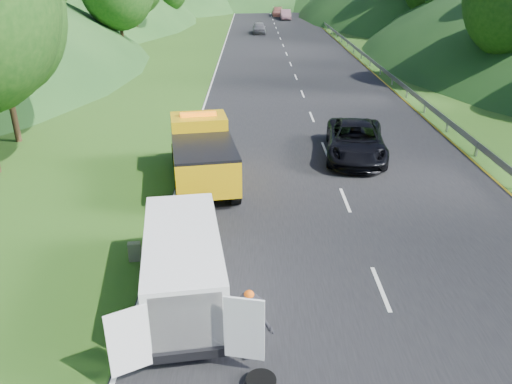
{
  "coord_description": "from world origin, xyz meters",
  "views": [
    {
      "loc": [
        -0.74,
        -13.98,
        8.59
      ],
      "look_at": [
        -0.59,
        2.0,
        1.3
      ],
      "focal_mm": 35.0,
      "sensor_mm": 36.0,
      "label": 1
    }
  ],
  "objects_px": {
    "tow_truck": "(202,153)",
    "child": "(215,264)",
    "worker": "(249,357)",
    "passing_suv": "(354,157)",
    "white_van": "(183,262)",
    "suitcase": "(135,252)",
    "woman": "(191,258)"
  },
  "relations": [
    {
      "from": "tow_truck",
      "to": "passing_suv",
      "type": "distance_m",
      "value": 7.91
    },
    {
      "from": "woman",
      "to": "worker",
      "type": "height_order",
      "value": "worker"
    },
    {
      "from": "tow_truck",
      "to": "white_van",
      "type": "distance_m",
      "value": 8.29
    },
    {
      "from": "white_van",
      "to": "woman",
      "type": "bearing_deg",
      "value": 83.8
    },
    {
      "from": "worker",
      "to": "passing_suv",
      "type": "xyz_separation_m",
      "value": [
        5.12,
        13.69,
        0.0
      ]
    },
    {
      "from": "worker",
      "to": "suitcase",
      "type": "distance_m",
      "value": 5.69
    },
    {
      "from": "woman",
      "to": "white_van",
      "type": "bearing_deg",
      "value": -168.28
    },
    {
      "from": "tow_truck",
      "to": "suitcase",
      "type": "height_order",
      "value": "tow_truck"
    },
    {
      "from": "white_van",
      "to": "worker",
      "type": "height_order",
      "value": "white_van"
    },
    {
      "from": "suitcase",
      "to": "child",
      "type": "bearing_deg",
      "value": -6.25
    },
    {
      "from": "tow_truck",
      "to": "child",
      "type": "bearing_deg",
      "value": -91.78
    },
    {
      "from": "woman",
      "to": "child",
      "type": "height_order",
      "value": "woman"
    },
    {
      "from": "child",
      "to": "worker",
      "type": "relative_size",
      "value": 0.58
    },
    {
      "from": "child",
      "to": "white_van",
      "type": "bearing_deg",
      "value": -100.34
    },
    {
      "from": "woman",
      "to": "passing_suv",
      "type": "height_order",
      "value": "woman"
    },
    {
      "from": "white_van",
      "to": "suitcase",
      "type": "bearing_deg",
      "value": 123.2
    },
    {
      "from": "tow_truck",
      "to": "white_van",
      "type": "relative_size",
      "value": 1.06
    },
    {
      "from": "white_van",
      "to": "woman",
      "type": "relative_size",
      "value": 3.71
    },
    {
      "from": "tow_truck",
      "to": "child",
      "type": "distance_m",
      "value": 6.7
    },
    {
      "from": "suitcase",
      "to": "woman",
      "type": "bearing_deg",
      "value": 2.91
    },
    {
      "from": "worker",
      "to": "suitcase",
      "type": "height_order",
      "value": "worker"
    },
    {
      "from": "woman",
      "to": "passing_suv",
      "type": "bearing_deg",
      "value": -27.89
    },
    {
      "from": "woman",
      "to": "passing_suv",
      "type": "distance_m",
      "value": 11.6
    },
    {
      "from": "passing_suv",
      "to": "child",
      "type": "bearing_deg",
      "value": -115.02
    },
    {
      "from": "worker",
      "to": "tow_truck",
      "type": "bearing_deg",
      "value": 83.39
    },
    {
      "from": "white_van",
      "to": "worker",
      "type": "xyz_separation_m",
      "value": [
        1.79,
        -2.28,
        -1.23
      ]
    },
    {
      "from": "child",
      "to": "worker",
      "type": "height_order",
      "value": "worker"
    },
    {
      "from": "worker",
      "to": "woman",
      "type": "bearing_deg",
      "value": 95.56
    },
    {
      "from": "white_van",
      "to": "passing_suv",
      "type": "distance_m",
      "value": 13.39
    },
    {
      "from": "white_van",
      "to": "suitcase",
      "type": "height_order",
      "value": "white_van"
    },
    {
      "from": "white_van",
      "to": "worker",
      "type": "bearing_deg",
      "value": -60.49
    },
    {
      "from": "suitcase",
      "to": "passing_suv",
      "type": "relative_size",
      "value": 0.11
    }
  ]
}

